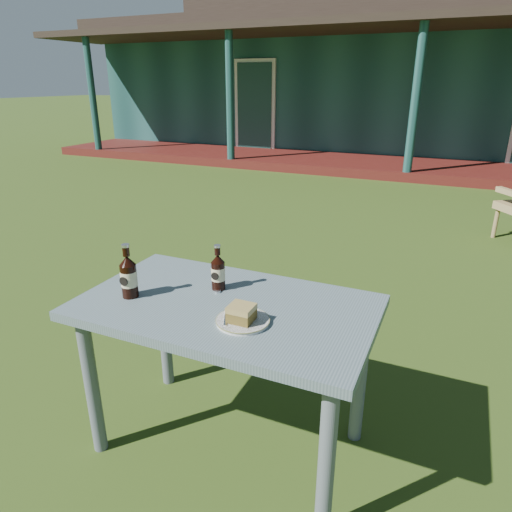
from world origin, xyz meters
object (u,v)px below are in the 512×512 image
at_px(cake_slice, 241,313).
at_px(cafe_table, 227,325).
at_px(cola_bottle_far, 129,276).
at_px(plate, 243,321).
at_px(cola_bottle_near, 218,272).

bearing_deg(cake_slice, cafe_table, 136.08).
bearing_deg(cola_bottle_far, cafe_table, 15.22).
distance_m(cafe_table, plate, 0.21).
height_order(cake_slice, cola_bottle_near, cola_bottle_near).
height_order(cafe_table, cola_bottle_far, cola_bottle_far).
distance_m(cake_slice, cola_bottle_far, 0.53).
relative_size(cafe_table, cake_slice, 13.04).
height_order(cafe_table, cola_bottle_near, cola_bottle_near).
bearing_deg(cafe_table, cola_bottle_far, -164.78).
relative_size(plate, cola_bottle_near, 1.01).
bearing_deg(cake_slice, plate, 88.72).
bearing_deg(cola_bottle_near, cafe_table, -49.40).
distance_m(plate, cola_bottle_far, 0.53).
xyz_separation_m(cafe_table, plate, (0.13, -0.12, 0.11)).
relative_size(cafe_table, plate, 5.88).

